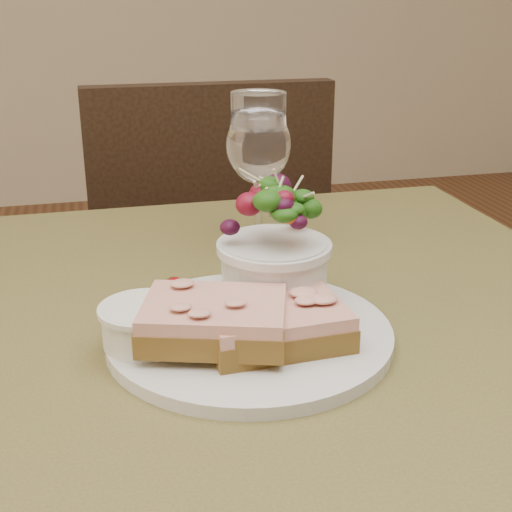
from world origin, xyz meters
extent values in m
cube|color=#4A4520|center=(0.00, 0.00, 0.73)|extent=(0.80, 0.80, 0.04)
cylinder|color=black|center=(0.34, 0.34, 0.35)|extent=(0.05, 0.05, 0.71)
cube|color=black|center=(0.07, 0.76, 0.45)|extent=(0.43, 0.43, 0.04)
cube|color=black|center=(0.07, 0.57, 0.68)|extent=(0.42, 0.05, 0.45)
cube|color=black|center=(0.07, 0.76, 0.23)|extent=(0.36, 0.36, 0.45)
cylinder|color=silver|center=(-0.01, -0.04, 0.76)|extent=(0.26, 0.26, 0.01)
cube|color=#543916|center=(0.01, -0.07, 0.77)|extent=(0.13, 0.10, 0.02)
cube|color=#F6E2BB|center=(0.01, -0.07, 0.79)|extent=(0.12, 0.09, 0.01)
cube|color=#543916|center=(-0.04, -0.06, 0.78)|extent=(0.14, 0.12, 0.02)
cube|color=#F6E2BB|center=(-0.04, -0.06, 0.80)|extent=(0.14, 0.12, 0.01)
cylinder|color=silver|center=(-0.10, -0.04, 0.78)|extent=(0.07, 0.07, 0.04)
cylinder|color=olive|center=(-0.10, -0.04, 0.80)|extent=(0.06, 0.06, 0.01)
cylinder|color=silver|center=(0.03, 0.02, 0.79)|extent=(0.10, 0.10, 0.06)
ellipsoid|color=#14390A|center=(0.03, 0.02, 0.85)|extent=(0.09, 0.09, 0.06)
ellipsoid|color=#14390A|center=(-0.05, 0.05, 0.77)|extent=(0.04, 0.04, 0.01)
sphere|color=maroon|center=(-0.06, 0.04, 0.77)|extent=(0.02, 0.02, 0.02)
cylinder|color=white|center=(0.06, 0.19, 0.75)|extent=(0.07, 0.07, 0.00)
cylinder|color=white|center=(0.06, 0.19, 0.80)|extent=(0.01, 0.01, 0.09)
ellipsoid|color=white|center=(0.06, 0.19, 0.88)|extent=(0.08, 0.08, 0.09)
camera|label=1|loc=(-0.14, -0.60, 1.06)|focal=50.00mm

